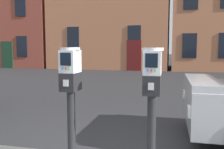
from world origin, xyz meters
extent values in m
cylinder|color=black|center=(-0.79, -0.11, 0.57)|extent=(0.09, 0.09, 0.86)
cube|color=black|center=(-0.79, -0.11, 1.10)|extent=(0.17, 0.24, 0.20)
cube|color=#A5A8AD|center=(-0.79, -0.24, 1.10)|extent=(0.06, 0.01, 0.07)
cube|color=#B7BABF|center=(-0.79, -0.11, 1.32)|extent=(0.17, 0.23, 0.24)
cube|color=black|center=(-0.79, -0.23, 1.35)|extent=(0.12, 0.01, 0.14)
cylinder|color=blue|center=(-0.83, -0.23, 1.25)|extent=(0.02, 0.01, 0.02)
cylinder|color=red|center=(-0.79, -0.23, 1.25)|extent=(0.02, 0.01, 0.02)
cylinder|color=green|center=(-0.76, -0.23, 1.25)|extent=(0.02, 0.01, 0.02)
cylinder|color=#B7BABF|center=(-0.79, -0.11, 1.45)|extent=(0.22, 0.22, 0.03)
cylinder|color=black|center=(0.09, -0.11, 0.57)|extent=(0.09, 0.09, 0.85)
cube|color=black|center=(0.09, -0.11, 1.09)|extent=(0.17, 0.24, 0.20)
cube|color=#A5A8AD|center=(0.09, -0.24, 1.09)|extent=(0.06, 0.01, 0.07)
cube|color=#B7BABF|center=(0.09, -0.11, 1.31)|extent=(0.17, 0.23, 0.24)
cube|color=black|center=(0.09, -0.23, 1.34)|extent=(0.12, 0.01, 0.14)
cylinder|color=blue|center=(0.06, -0.23, 1.24)|extent=(0.02, 0.01, 0.02)
cylinder|color=red|center=(0.09, -0.23, 1.24)|extent=(0.02, 0.01, 0.02)
cylinder|color=green|center=(0.13, -0.23, 1.24)|extent=(0.02, 0.01, 0.02)
cylinder|color=#B7BABF|center=(0.09, -0.11, 1.45)|extent=(0.22, 0.22, 0.03)
cube|color=gray|center=(0.74, 1.46, 0.94)|extent=(0.46, 1.68, 0.10)
cube|color=white|center=(0.52, 0.78, 0.62)|extent=(0.04, 0.20, 0.14)
cube|color=white|center=(0.51, 2.14, 0.62)|extent=(0.04, 0.20, 0.14)
cylinder|color=black|center=(1.23, 2.29, 0.32)|extent=(0.64, 0.23, 0.64)
cube|color=brown|center=(-12.85, 16.99, 4.64)|extent=(7.14, 5.56, 9.27)
cube|color=black|center=(-11.07, 14.18, 1.70)|extent=(0.90, 0.06, 1.60)
cube|color=black|center=(-11.07, 14.18, 4.79)|extent=(0.90, 0.06, 1.60)
cube|color=#193823|center=(-12.41, 14.18, 1.05)|extent=(1.00, 0.07, 2.10)
cube|color=black|center=(-6.80, 14.18, 2.30)|extent=(0.90, 0.06, 1.60)
cube|color=black|center=(-2.31, 14.18, 2.30)|extent=(0.90, 0.06, 1.60)
cube|color=#591414|center=(-2.32, 14.18, 1.05)|extent=(1.00, 0.07, 2.10)
cube|color=black|center=(1.32, 14.18, 1.71)|extent=(0.90, 0.06, 1.60)
camera|label=1|loc=(0.29, -2.58, 1.44)|focal=39.25mm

